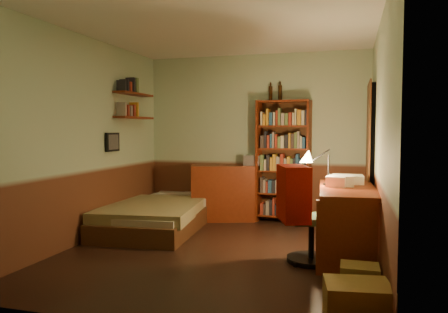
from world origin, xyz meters
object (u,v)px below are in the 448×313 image
(office_chair, at_px, (311,221))
(cardboard_box_b, at_px, (360,278))
(desk_lamp, at_px, (329,159))
(mini_stereo, at_px, (254,160))
(bookshelf, at_px, (283,162))
(cardboard_box_a, at_px, (357,306))
(bed, at_px, (159,205))
(dresser, at_px, (223,192))
(desk, at_px, (347,222))

(office_chair, distance_m, cardboard_box_b, 0.94)
(desk_lamp, xyz_separation_m, office_chair, (-0.15, -0.48, -0.64))
(mini_stereo, height_order, bookshelf, bookshelf)
(desk_lamp, xyz_separation_m, cardboard_box_a, (0.31, -2.00, -0.92))
(bookshelf, distance_m, desk_lamp, 1.65)
(bed, distance_m, bookshelf, 1.98)
(bed, distance_m, mini_stereo, 1.63)
(bookshelf, xyz_separation_m, office_chair, (0.60, -1.94, -0.49))
(dresser, relative_size, cardboard_box_a, 2.14)
(desk_lamp, bearing_deg, desk, -56.42)
(desk, height_order, desk_lamp, desk_lamp)
(office_chair, relative_size, cardboard_box_a, 1.96)
(cardboard_box_a, bearing_deg, desk_lamp, 98.78)
(mini_stereo, distance_m, bookshelf, 0.48)
(office_chair, bearing_deg, cardboard_box_b, -76.86)
(office_chair, bearing_deg, bed, 134.42)
(bed, distance_m, desk_lamp, 2.59)
(bookshelf, xyz_separation_m, cardboard_box_b, (1.08, -2.67, -0.82))
(bookshelf, relative_size, cardboard_box_b, 5.63)
(cardboard_box_a, height_order, cardboard_box_b, cardboard_box_a)
(bed, xyz_separation_m, desk_lamp, (2.41, -0.58, 0.76))
(bookshelf, bearing_deg, desk_lamp, -56.49)
(bed, height_order, desk_lamp, desk_lamp)
(office_chair, bearing_deg, desk_lamp, 52.62)
(office_chair, bearing_deg, mini_stereo, 97.94)
(dresser, height_order, bookshelf, bookshelf)
(bed, height_order, office_chair, office_chair)
(bookshelf, distance_m, cardboard_box_b, 3.00)
(bed, distance_m, desk, 2.73)
(desk, xyz_separation_m, cardboard_box_a, (0.09, -1.85, -0.22))
(desk_lamp, height_order, cardboard_box_a, desk_lamp)
(mini_stereo, height_order, cardboard_box_a, mini_stereo)
(cardboard_box_a, bearing_deg, mini_stereo, 113.56)
(mini_stereo, relative_size, cardboard_box_b, 0.89)
(office_chair, bearing_deg, cardboard_box_a, -93.73)
(cardboard_box_b, bearing_deg, office_chair, 123.57)
(desk, relative_size, cardboard_box_a, 3.21)
(dresser, xyz_separation_m, desk, (1.91, -1.53, -0.04))
(bookshelf, bearing_deg, cardboard_box_a, -66.52)
(desk, distance_m, cardboard_box_a, 1.86)
(bed, height_order, desk, desk)
(cardboard_box_b, bearing_deg, bookshelf, 112.04)
(cardboard_box_b, bearing_deg, desk_lamp, 105.61)
(bed, relative_size, mini_stereo, 7.49)
(mini_stereo, bearing_deg, office_chair, -66.53)
(bookshelf, height_order, desk_lamp, bookshelf)
(bed, distance_m, dresser, 1.08)
(desk, xyz_separation_m, cardboard_box_b, (0.12, -1.06, -0.27))
(dresser, relative_size, cardboard_box_b, 2.94)
(bed, height_order, dresser, dresser)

